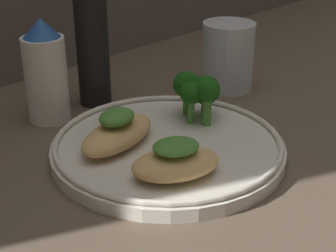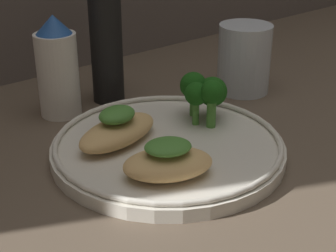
{
  "view_description": "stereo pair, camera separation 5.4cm",
  "coord_description": "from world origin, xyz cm",
  "px_view_note": "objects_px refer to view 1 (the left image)",
  "views": [
    {
      "loc": [
        -34.84,
        -33.69,
        26.67
      ],
      "look_at": [
        0.0,
        0.0,
        3.4
      ],
      "focal_mm": 55.0,
      "sensor_mm": 36.0,
      "label": 1
    },
    {
      "loc": [
        -30.9,
        -37.34,
        26.67
      ],
      "look_at": [
        0.0,
        0.0,
        3.4
      ],
      "focal_mm": 55.0,
      "sensor_mm": 36.0,
      "label": 2
    }
  ],
  "objects_px": {
    "pepper_grinder": "(92,46)",
    "drinking_glass": "(228,56)",
    "broccoli_bunch": "(198,90)",
    "sauce_bottle": "(46,73)",
    "plate": "(168,146)"
  },
  "relations": [
    {
      "from": "plate",
      "to": "pepper_grinder",
      "type": "relative_size",
      "value": 1.47
    },
    {
      "from": "broccoli_bunch",
      "to": "sauce_bottle",
      "type": "xyz_separation_m",
      "value": [
        -0.1,
        0.15,
        0.01
      ]
    },
    {
      "from": "plate",
      "to": "pepper_grinder",
      "type": "distance_m",
      "value": 0.18
    },
    {
      "from": "sauce_bottle",
      "to": "pepper_grinder",
      "type": "height_order",
      "value": "pepper_grinder"
    },
    {
      "from": "broccoli_bunch",
      "to": "pepper_grinder",
      "type": "xyz_separation_m",
      "value": [
        -0.03,
        0.15,
        0.03
      ]
    },
    {
      "from": "plate",
      "to": "broccoli_bunch",
      "type": "bearing_deg",
      "value": 15.38
    },
    {
      "from": "broccoli_bunch",
      "to": "drinking_glass",
      "type": "distance_m",
      "value": 0.14
    },
    {
      "from": "plate",
      "to": "sauce_bottle",
      "type": "relative_size",
      "value": 1.98
    },
    {
      "from": "broccoli_bunch",
      "to": "sauce_bottle",
      "type": "height_order",
      "value": "sauce_bottle"
    },
    {
      "from": "pepper_grinder",
      "to": "drinking_glass",
      "type": "bearing_deg",
      "value": -29.36
    },
    {
      "from": "drinking_glass",
      "to": "pepper_grinder",
      "type": "bearing_deg",
      "value": 150.64
    },
    {
      "from": "broccoli_bunch",
      "to": "pepper_grinder",
      "type": "height_order",
      "value": "pepper_grinder"
    },
    {
      "from": "sauce_bottle",
      "to": "drinking_glass",
      "type": "distance_m",
      "value": 0.25
    },
    {
      "from": "plate",
      "to": "drinking_glass",
      "type": "xyz_separation_m",
      "value": [
        0.2,
        0.08,
        0.04
      ]
    },
    {
      "from": "sauce_bottle",
      "to": "plate",
      "type": "bearing_deg",
      "value": -78.3
    }
  ]
}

